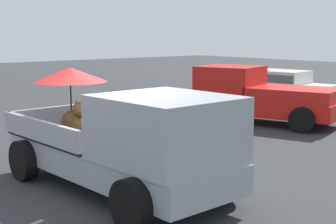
% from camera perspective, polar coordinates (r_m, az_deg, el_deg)
% --- Properties ---
extents(ground_plane, '(80.00, 80.00, 0.00)m').
position_cam_1_polar(ground_plane, '(9.53, -5.89, -8.78)').
color(ground_plane, '#2D3033').
extents(pickup_truck_main, '(5.11, 2.38, 2.23)m').
position_cam_1_polar(pickup_truck_main, '(8.95, -4.52, -3.40)').
color(pickup_truck_main, black).
rests_on(pickup_truck_main, ground).
extents(pickup_truck_far, '(5.12, 3.23, 1.80)m').
position_cam_1_polar(pickup_truck_far, '(16.60, 10.13, 1.85)').
color(pickup_truck_far, black).
rests_on(pickup_truck_far, ground).
extents(parked_sedan_near, '(4.48, 2.38, 1.33)m').
position_cam_1_polar(parked_sedan_near, '(21.71, 12.84, 3.07)').
color(parked_sedan_near, black).
rests_on(parked_sedan_near, ground).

